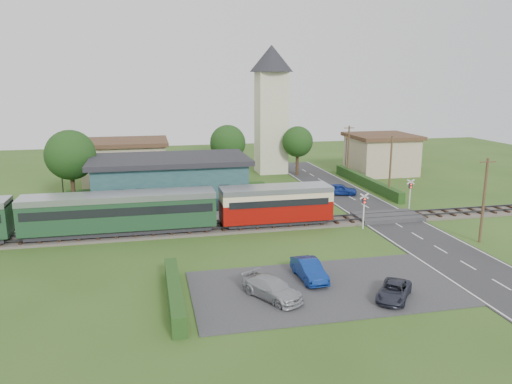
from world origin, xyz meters
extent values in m
plane|color=#2D4C19|center=(0.00, 0.00, 0.00)|extent=(120.00, 120.00, 0.00)
cube|color=#4C443D|center=(0.00, 2.00, 0.10)|extent=(76.00, 3.20, 0.20)
cube|color=#3F3F47|center=(0.00, 1.28, 0.42)|extent=(76.00, 0.08, 0.15)
cube|color=#3F3F47|center=(0.00, 2.72, 0.42)|extent=(76.00, 0.08, 0.15)
cube|color=#28282B|center=(10.00, 0.00, 0.03)|extent=(6.00, 70.00, 0.05)
cube|color=#333335|center=(-1.50, -12.00, 0.04)|extent=(17.00, 9.00, 0.08)
cube|color=#333335|center=(10.00, 2.00, 0.23)|extent=(6.20, 3.40, 0.45)
cube|color=gray|center=(-10.00, 5.20, 0.23)|extent=(30.00, 3.00, 0.45)
cube|color=beige|center=(-18.00, 5.20, 1.65)|extent=(2.00, 2.00, 2.40)
cube|color=#232328|center=(-18.00, 5.20, 2.93)|extent=(2.30, 2.30, 0.15)
cube|color=#224B4A|center=(-10.00, 11.00, 2.40)|extent=(15.00, 8.00, 4.80)
cube|color=#232328|center=(-10.00, 11.00, 5.05)|extent=(16.00, 9.00, 0.50)
cube|color=#232328|center=(-10.00, 7.06, 1.10)|extent=(1.20, 0.12, 2.20)
cube|color=black|center=(-15.00, 7.06, 2.40)|extent=(1.00, 0.12, 1.20)
cube|color=black|center=(-13.00, 7.06, 2.40)|extent=(1.00, 0.12, 1.20)
cube|color=black|center=(-7.00, 7.06, 2.40)|extent=(1.00, 0.12, 1.20)
cube|color=black|center=(-5.00, 7.06, 2.40)|extent=(1.00, 0.12, 1.20)
cube|color=#232328|center=(-1.07, 2.00, 0.59)|extent=(9.00, 2.20, 0.50)
cube|color=#880905|center=(-1.07, 2.00, 1.59)|extent=(10.00, 2.80, 1.80)
cube|color=beige|center=(-1.07, 2.00, 2.84)|extent=(10.00, 2.82, 0.90)
cube|color=black|center=(-1.07, 2.00, 2.49)|extent=(9.00, 2.88, 0.60)
cube|color=#969AA2|center=(-1.07, 2.00, 3.49)|extent=(10.00, 2.90, 0.45)
cube|color=#232328|center=(-14.67, 2.00, 0.59)|extent=(15.20, 2.20, 0.50)
cube|color=#1A3D24|center=(-14.67, 2.00, 2.09)|extent=(16.00, 2.80, 2.60)
cube|color=black|center=(-14.67, 2.00, 2.49)|extent=(15.40, 2.86, 0.70)
cube|color=#969AA2|center=(-14.67, 2.00, 3.49)|extent=(16.00, 2.90, 0.50)
cube|color=beige|center=(5.00, 28.00, 7.00)|extent=(4.00, 4.00, 14.00)
cone|color=#232328|center=(5.00, 28.00, 15.80)|extent=(6.00, 6.00, 3.60)
cube|color=tan|center=(-15.00, 25.00, 2.50)|extent=(10.00, 8.00, 5.00)
cube|color=#472D1E|center=(-15.00, 25.00, 5.25)|extent=(10.80, 8.80, 0.50)
cube|color=tan|center=(20.00, 24.00, 2.50)|extent=(8.00, 8.00, 5.00)
cube|color=#472D1E|center=(20.00, 24.00, 5.25)|extent=(8.80, 8.80, 0.50)
cube|color=#193814|center=(-11.00, -12.00, 0.60)|extent=(0.80, 9.00, 1.20)
cube|color=#193814|center=(14.20, 16.00, 0.60)|extent=(0.80, 18.00, 1.20)
cube|color=#193814|center=(-10.00, 15.50, 0.65)|extent=(22.00, 0.80, 1.30)
cylinder|color=#332316|center=(-20.00, 14.00, 2.06)|extent=(0.44, 0.44, 4.12)
sphere|color=#143311|center=(-20.00, 14.00, 5.40)|extent=(5.20, 5.20, 5.20)
cylinder|color=#332316|center=(-2.00, 23.00, 1.93)|extent=(0.44, 0.44, 3.85)
sphere|color=#143311|center=(-2.00, 23.00, 5.04)|extent=(4.60, 4.60, 4.60)
cylinder|color=#332316|center=(8.00, 25.00, 1.79)|extent=(0.44, 0.44, 3.58)
sphere|color=#143311|center=(8.00, 25.00, 4.68)|extent=(4.20, 4.20, 4.20)
cylinder|color=#473321|center=(14.20, -6.00, 3.50)|extent=(0.22, 0.22, 7.00)
cube|color=#473321|center=(14.20, -6.00, 6.70)|extent=(1.40, 0.10, 0.10)
cylinder|color=#473321|center=(14.20, 10.00, 3.50)|extent=(0.22, 0.22, 7.00)
cube|color=#473321|center=(14.20, 10.00, 6.70)|extent=(1.40, 0.10, 0.10)
cylinder|color=#473321|center=(14.20, 22.00, 3.50)|extent=(0.22, 0.22, 7.00)
cube|color=#473321|center=(14.20, 22.00, 6.70)|extent=(1.40, 0.10, 0.10)
cylinder|color=silver|center=(6.40, -0.40, 1.50)|extent=(0.12, 0.12, 3.00)
cube|color=#232328|center=(6.40, -0.40, 2.60)|extent=(0.35, 0.18, 0.55)
sphere|color=#FF190C|center=(6.40, -0.52, 2.75)|extent=(0.14, 0.14, 0.14)
sphere|color=#FF190C|center=(6.40, -0.52, 2.45)|extent=(0.14, 0.14, 0.14)
cube|color=silver|center=(6.40, -0.40, 3.00)|extent=(0.84, 0.05, 0.55)
cube|color=silver|center=(6.40, -0.40, 3.00)|extent=(0.84, 0.05, 0.55)
cylinder|color=silver|center=(13.60, 4.40, 1.50)|extent=(0.12, 0.12, 3.00)
cube|color=#232328|center=(13.60, 4.40, 2.60)|extent=(0.35, 0.18, 0.55)
sphere|color=#FF190C|center=(13.60, 4.28, 2.75)|extent=(0.14, 0.14, 0.14)
sphere|color=#FF190C|center=(13.60, 4.28, 2.45)|extent=(0.14, 0.14, 0.14)
cube|color=silver|center=(13.60, 4.40, 3.00)|extent=(0.84, 0.05, 0.55)
cube|color=silver|center=(13.60, 4.40, 3.00)|extent=(0.84, 0.05, 0.55)
cylinder|color=#3F3F47|center=(-22.00, 20.00, 2.50)|extent=(0.14, 0.14, 5.00)
sphere|color=orange|center=(-22.00, 20.00, 5.00)|extent=(0.30, 0.30, 0.30)
cylinder|color=#3F3F47|center=(16.00, 27.00, 2.50)|extent=(0.14, 0.14, 5.00)
sphere|color=orange|center=(16.00, 27.00, 5.00)|extent=(0.30, 0.30, 0.30)
imported|color=navy|center=(9.27, 12.31, 0.70)|extent=(4.11, 2.63, 1.30)
imported|color=navy|center=(-2.01, -10.48, 0.74)|extent=(1.58, 4.04, 1.31)
imported|color=#9C9FA5|center=(-5.15, -12.79, 0.71)|extent=(3.67, 4.63, 1.26)
imported|color=#272938|center=(2.05, -14.50, 0.58)|extent=(3.52, 3.84, 1.00)
imported|color=gray|center=(-1.27, 4.93, 1.40)|extent=(0.78, 0.60, 1.90)
imported|color=gray|center=(-15.55, 5.45, 1.24)|extent=(0.62, 0.78, 1.58)
camera|label=1|loc=(-12.20, -40.20, 13.23)|focal=35.00mm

